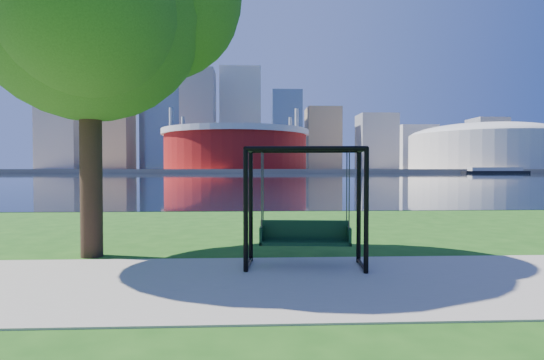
{
  "coord_description": "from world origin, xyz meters",
  "views": [
    {
      "loc": [
        -0.44,
        -7.79,
        1.98
      ],
      "look_at": [
        -0.09,
        0.0,
        1.78
      ],
      "focal_mm": 28.0,
      "sensor_mm": 36.0,
      "label": 1
    }
  ],
  "objects": [
    {
      "name": "far_bank",
      "position": [
        0.0,
        306.0,
        1.0
      ],
      "size": [
        900.0,
        228.0,
        2.0
      ],
      "primitive_type": "cube",
      "color": "#937F60",
      "rests_on": "ground"
    },
    {
      "name": "barge",
      "position": [
        110.86,
        181.95,
        1.26
      ],
      "size": [
        28.52,
        10.99,
        2.78
      ],
      "rotation": [
        0.0,
        0.0,
        -0.13
      ],
      "color": "black",
      "rests_on": "river"
    },
    {
      "name": "path",
      "position": [
        0.0,
        -0.5,
        0.01
      ],
      "size": [
        120.0,
        4.0,
        0.03
      ],
      "primitive_type": "cube",
      "color": "#9E937F",
      "rests_on": "ground"
    },
    {
      "name": "ground",
      "position": [
        0.0,
        0.0,
        0.0
      ],
      "size": [
        900.0,
        900.0,
        0.0
      ],
      "primitive_type": "plane",
      "color": "#1E5114",
      "rests_on": "ground"
    },
    {
      "name": "skyline",
      "position": [
        -4.27,
        319.39,
        35.89
      ],
      "size": [
        392.0,
        66.0,
        96.5
      ],
      "color": "gray",
      "rests_on": "far_bank"
    },
    {
      "name": "river",
      "position": [
        0.0,
        102.0,
        0.01
      ],
      "size": [
        900.0,
        180.0,
        0.02
      ],
      "primitive_type": "cube",
      "color": "black",
      "rests_on": "ground"
    },
    {
      "name": "swing",
      "position": [
        0.6,
        0.63,
        1.17
      ],
      "size": [
        2.45,
        1.25,
        2.42
      ],
      "rotation": [
        0.0,
        0.0,
        -0.1
      ],
      "color": "black",
      "rests_on": "ground"
    },
    {
      "name": "stadium",
      "position": [
        -10.0,
        235.0,
        14.23
      ],
      "size": [
        83.0,
        83.0,
        32.0
      ],
      "color": "maroon",
      "rests_on": "far_bank"
    },
    {
      "name": "arena",
      "position": [
        135.0,
        235.0,
        15.87
      ],
      "size": [
        84.0,
        84.0,
        26.56
      ],
      "color": "beige",
      "rests_on": "far_bank"
    }
  ]
}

